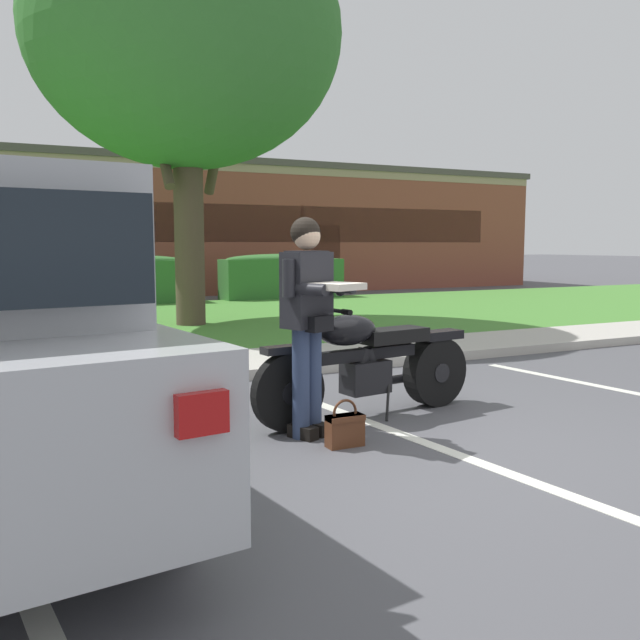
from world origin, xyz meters
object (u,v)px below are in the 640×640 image
(hedge_center_left, at_px, (118,279))
(brick_building, at_px, (122,229))
(hedge_center_right, at_px, (282,276))
(handbag, at_px, (345,427))
(rider_person, at_px, (309,309))
(shade_tree, at_px, (185,35))
(motorcycle, at_px, (375,362))

(hedge_center_left, xyz_separation_m, brick_building, (1.33, 6.72, 1.37))
(hedge_center_right, bearing_deg, brick_building, 113.87)
(handbag, distance_m, brick_building, 19.40)
(rider_person, xyz_separation_m, brick_building, (1.97, 18.86, 1.01))
(handbag, xyz_separation_m, hedge_center_right, (4.82, 12.50, 0.51))
(shade_tree, distance_m, brick_building, 12.04)
(rider_person, xyz_separation_m, handbag, (0.13, -0.36, -0.86))
(hedge_center_left, distance_m, brick_building, 6.98)
(motorcycle, distance_m, rider_person, 1.01)
(motorcycle, distance_m, brick_building, 18.63)
(rider_person, bearing_deg, shade_tree, 81.54)
(shade_tree, bearing_deg, handbag, -97.14)
(motorcycle, xyz_separation_m, hedge_center_left, (-0.15, 11.81, 0.17))
(shade_tree, bearing_deg, rider_person, -98.46)
(shade_tree, height_order, hedge_center_left, shade_tree)
(hedge_center_left, bearing_deg, motorcycle, -89.28)
(rider_person, height_order, handbag, rider_person)
(rider_person, relative_size, shade_tree, 0.23)
(shade_tree, bearing_deg, brick_building, 85.59)
(motorcycle, height_order, hedge_center_right, hedge_center_right)
(rider_person, relative_size, brick_building, 0.06)
(handbag, relative_size, shade_tree, 0.05)
(handbag, distance_m, shade_tree, 9.12)
(hedge_center_right, bearing_deg, handbag, -111.09)
(handbag, relative_size, brick_building, 0.01)
(motorcycle, relative_size, rider_person, 1.31)
(motorcycle, relative_size, brick_building, 0.08)
(hedge_center_left, bearing_deg, rider_person, -93.04)
(hedge_center_left, xyz_separation_m, hedge_center_right, (4.30, 0.00, 0.00))
(handbag, xyz_separation_m, brick_building, (1.85, 19.22, 1.87))
(handbag, distance_m, hedge_center_left, 12.52)
(rider_person, distance_m, brick_building, 18.99)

